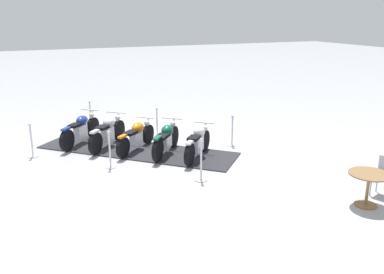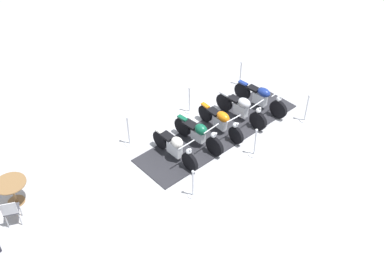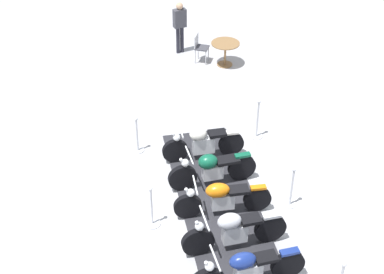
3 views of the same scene
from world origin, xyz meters
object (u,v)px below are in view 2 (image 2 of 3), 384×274
(stanchion_left_mid, at_px, (189,103))
(stanchion_left_rear, at_px, (240,77))
(motorcycle_navy, at_px, (261,97))
(cafe_chair_near_table, at_px, (11,210))
(cafe_table, at_px, (11,187))
(motorcycle_chrome, at_px, (242,108))
(stanchion_left_front, at_px, (129,136))
(motorcycle_cream, at_px, (175,147))
(motorcycle_copper, at_px, (221,121))
(motorcycle_forest, at_px, (199,133))
(stanchion_right_rear, at_px, (306,112))
(stanchion_right_mid, at_px, (255,147))
(stanchion_right_front, at_px, (193,187))

(stanchion_left_mid, bearing_deg, stanchion_left_rear, -133.78)
(motorcycle_navy, xyz_separation_m, cafe_chair_near_table, (6.88, 5.78, 0.04))
(stanchion_left_rear, distance_m, cafe_table, 9.20)
(motorcycle_chrome, height_order, stanchion_left_front, stanchion_left_front)
(motorcycle_cream, xyz_separation_m, motorcycle_copper, (-1.39, -1.45, -0.01))
(motorcycle_forest, height_order, stanchion_right_rear, stanchion_right_rear)
(motorcycle_chrome, xyz_separation_m, stanchion_left_mid, (1.84, -0.37, -0.14))
(cafe_table, bearing_deg, motorcycle_chrome, -146.46)
(stanchion_right_mid, bearing_deg, stanchion_left_rear, -84.23)
(motorcycle_forest, distance_m, stanchion_right_mid, 1.83)
(motorcycle_cream, bearing_deg, stanchion_left_rear, 108.33)
(motorcycle_forest, distance_m, stanchion_left_mid, 1.87)
(stanchion_right_mid, height_order, stanchion_right_rear, stanchion_right_rear)
(motorcycle_cream, height_order, motorcycle_copper, motorcycle_cream)
(motorcycle_cream, height_order, stanchion_right_mid, stanchion_right_mid)
(motorcycle_copper, xyz_separation_m, stanchion_left_rear, (-0.68, -3.01, -0.16))
(motorcycle_chrome, height_order, cafe_table, motorcycle_chrome)
(stanchion_left_rear, xyz_separation_m, stanchion_right_front, (1.42, 5.96, 0.00))
(motorcycle_copper, height_order, motorcycle_chrome, motorcycle_chrome)
(stanchion_left_front, bearing_deg, cafe_table, 44.51)
(stanchion_left_rear, height_order, stanchion_left_mid, stanchion_left_mid)
(motorcycle_forest, relative_size, motorcycle_copper, 1.03)
(motorcycle_forest, bearing_deg, stanchion_right_rear, 63.45)
(motorcycle_cream, distance_m, motorcycle_forest, 1.01)
(motorcycle_forest, distance_m, motorcycle_chrome, 2.01)
(motorcycle_cream, xyz_separation_m, motorcycle_chrome, (-2.09, -2.18, 0.02))
(stanchion_left_mid, relative_size, cafe_table, 1.20)
(stanchion_right_mid, height_order, stanchion_left_mid, stanchion_left_mid)
(stanchion_right_rear, bearing_deg, stanchion_left_mid, -3.33)
(motorcycle_forest, relative_size, stanchion_left_rear, 1.63)
(cafe_table, bearing_deg, stanchion_left_front, -135.49)
(motorcycle_cream, height_order, motorcycle_forest, motorcycle_forest)
(motorcycle_cream, height_order, stanchion_right_rear, stanchion_right_rear)
(motorcycle_cream, relative_size, stanchion_left_front, 1.38)
(stanchion_right_front, height_order, stanchion_left_mid, stanchion_left_mid)
(motorcycle_cream, bearing_deg, stanchion_right_mid, 52.49)
(motorcycle_chrome, bearing_deg, motorcycle_navy, 87.15)
(motorcycle_navy, height_order, stanchion_right_rear, stanchion_right_rear)
(stanchion_left_mid, relative_size, cafe_chair_near_table, 1.16)
(motorcycle_navy, height_order, stanchion_right_mid, stanchion_right_mid)
(motorcycle_copper, bearing_deg, cafe_chair_near_table, -95.40)
(motorcycle_navy, height_order, stanchion_left_mid, stanchion_left_mid)
(motorcycle_chrome, xyz_separation_m, cafe_table, (6.46, 4.28, 0.06))
(motorcycle_copper, bearing_deg, motorcycle_cream, -87.57)
(motorcycle_navy, distance_m, stanchion_right_rear, 1.65)
(stanchion_right_mid, bearing_deg, motorcycle_forest, -10.44)
(motorcycle_navy, distance_m, stanchion_right_front, 4.90)
(motorcycle_navy, height_order, stanchion_left_rear, stanchion_left_rear)
(stanchion_right_rear, height_order, cafe_table, stanchion_right_rear)
(stanchion_left_rear, relative_size, cafe_table, 1.16)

